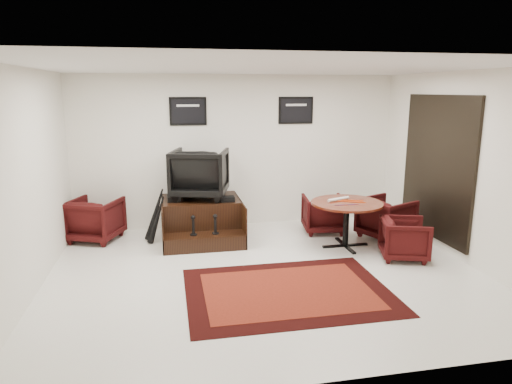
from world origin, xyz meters
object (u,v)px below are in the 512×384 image
at_px(table_chair_corner, 405,237).
at_px(table_chair_window, 386,216).
at_px(shine_podium, 202,220).
at_px(meeting_table, 347,208).
at_px(armchair_side, 95,217).
at_px(table_chair_back, 324,212).
at_px(shine_chair, 200,171).

bearing_deg(table_chair_corner, table_chair_window, 6.61).
distance_m(shine_podium, meeting_table, 2.48).
xyz_separation_m(armchair_side, table_chair_window, (4.93, -0.85, -0.01)).
bearing_deg(table_chair_back, table_chair_corner, 124.49).
bearing_deg(shine_podium, meeting_table, -21.95).
bearing_deg(table_chair_back, shine_chair, 2.82).
relative_size(meeting_table, table_chair_back, 1.57).
height_order(shine_podium, table_chair_corner, shine_podium).
bearing_deg(meeting_table, armchair_side, 164.23).
xyz_separation_m(shine_chair, table_chair_back, (2.19, -0.21, -0.79)).
distance_m(shine_podium, armchair_side, 1.81).
relative_size(armchair_side, table_chair_corner, 1.17).
height_order(armchair_side, table_chair_corner, armchair_side).
height_order(meeting_table, table_chair_window, table_chair_window).
distance_m(meeting_table, table_chair_window, 0.95).
distance_m(shine_podium, table_chair_back, 2.20).
distance_m(armchair_side, table_chair_window, 5.00).
height_order(table_chair_back, table_chair_corner, table_chair_back).
xyz_separation_m(shine_chair, armchair_side, (-1.79, 0.09, -0.76)).
bearing_deg(meeting_table, table_chair_back, 95.76).
relative_size(shine_chair, armchair_side, 1.18).
relative_size(armchair_side, table_chair_back, 1.10).
bearing_deg(table_chair_window, armchair_side, 56.91).
height_order(shine_podium, armchair_side, armchair_side).
relative_size(shine_chair, table_chair_window, 1.20).
height_order(shine_chair, table_chair_back, shine_chair).
bearing_deg(shine_chair, armchair_side, 11.92).
height_order(meeting_table, table_chair_corner, meeting_table).
height_order(armchair_side, table_chair_back, armchair_side).
distance_m(table_chair_window, table_chair_corner, 1.00).
xyz_separation_m(shine_podium, shine_chair, (-0.00, 0.14, 0.84)).
relative_size(shine_chair, table_chair_corner, 1.38).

